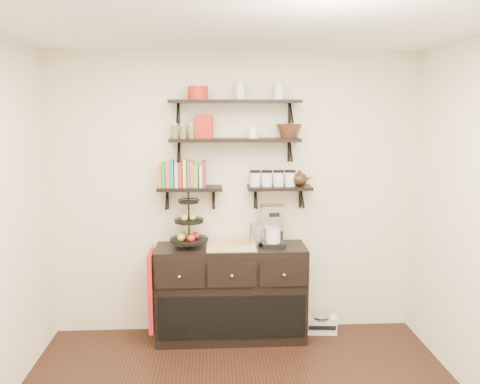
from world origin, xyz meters
name	(u,v)px	position (x,y,z in m)	size (l,w,h in m)	color
ceiling	(247,16)	(0.00, 0.00, 2.70)	(3.50, 3.50, 0.02)	white
back_wall	(234,195)	(0.00, 1.75, 1.35)	(3.50, 0.02, 2.70)	beige
shelf_top	(235,102)	(0.00, 1.62, 2.23)	(1.20, 0.27, 0.23)	black
shelf_mid	(235,140)	(0.00, 1.62, 1.88)	(1.20, 0.27, 0.23)	black
shelf_low_left	(190,189)	(-0.42, 1.63, 1.43)	(0.60, 0.25, 0.23)	black
shelf_low_right	(279,188)	(0.42, 1.63, 1.43)	(0.60, 0.25, 0.23)	black
cookbooks	(184,175)	(-0.47, 1.63, 1.57)	(0.43, 0.15, 0.26)	#CD5A31
glass_canisters	(273,179)	(0.36, 1.63, 1.51)	(0.43, 0.10, 0.13)	silver
sideboard	(231,292)	(-0.04, 1.51, 0.45)	(1.40, 0.50, 0.92)	black
fruit_stand	(189,229)	(-0.43, 1.52, 1.08)	(0.35, 0.35, 0.51)	black
candle	(237,241)	(0.02, 1.51, 0.96)	(0.08, 0.08, 0.08)	#B27C29
coffee_maker	(273,226)	(0.35, 1.54, 1.09)	(0.22, 0.22, 0.39)	black
thermal_carafe	(255,235)	(0.18, 1.49, 1.01)	(0.11, 0.11, 0.22)	silver
apron	(152,291)	(-0.77, 1.41, 0.52)	(0.04, 0.31, 0.73)	maroon
radio	(321,324)	(0.84, 1.58, 0.09)	(0.32, 0.22, 0.18)	silver
recipe_box	(204,126)	(-0.28, 1.61, 2.01)	(0.16, 0.06, 0.22)	#A52112
walnut_bowl	(289,131)	(0.50, 1.61, 1.96)	(0.24, 0.24, 0.13)	black
ramekins	(253,133)	(0.17, 1.61, 1.95)	(0.09, 0.09, 0.10)	white
teapot	(300,178)	(0.61, 1.63, 1.53)	(0.20, 0.15, 0.15)	black
red_pot	(198,93)	(-0.33, 1.61, 2.31)	(0.18, 0.18, 0.12)	#A52112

